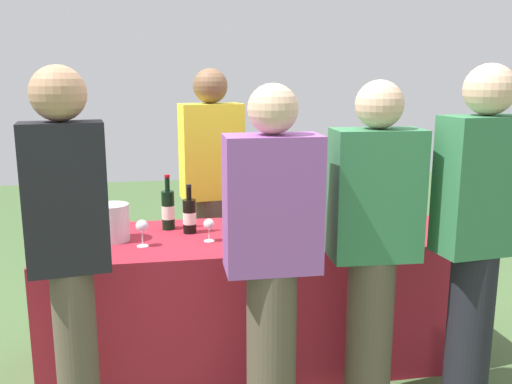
% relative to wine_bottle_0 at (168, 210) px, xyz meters
% --- Properties ---
extents(ground_plane, '(12.00, 12.00, 0.00)m').
position_rel_wine_bottle_0_xyz_m(ground_plane, '(0.50, -0.19, -0.91)').
color(ground_plane, '#476638').
extents(tasting_table, '(2.40, 0.82, 0.79)m').
position_rel_wine_bottle_0_xyz_m(tasting_table, '(0.50, -0.19, -0.51)').
color(tasting_table, maroon).
rests_on(tasting_table, ground_plane).
extents(wine_bottle_0, '(0.08, 0.08, 0.33)m').
position_rel_wine_bottle_0_xyz_m(wine_bottle_0, '(0.00, 0.00, 0.00)').
color(wine_bottle_0, black).
rests_on(wine_bottle_0, tasting_table).
extents(wine_bottle_1, '(0.08, 0.08, 0.29)m').
position_rel_wine_bottle_0_xyz_m(wine_bottle_1, '(0.12, -0.10, -0.02)').
color(wine_bottle_1, black).
rests_on(wine_bottle_1, tasting_table).
extents(wine_bottle_2, '(0.08, 0.08, 0.30)m').
position_rel_wine_bottle_0_xyz_m(wine_bottle_2, '(0.47, 0.02, -0.01)').
color(wine_bottle_2, black).
rests_on(wine_bottle_2, tasting_table).
extents(wine_bottle_3, '(0.07, 0.07, 0.33)m').
position_rel_wine_bottle_0_xyz_m(wine_bottle_3, '(0.89, -0.03, -0.00)').
color(wine_bottle_3, black).
rests_on(wine_bottle_3, tasting_table).
extents(wine_bottle_4, '(0.08, 0.08, 0.32)m').
position_rel_wine_bottle_0_xyz_m(wine_bottle_4, '(0.97, 0.02, -0.00)').
color(wine_bottle_4, black).
rests_on(wine_bottle_4, tasting_table).
extents(wine_bottle_5, '(0.07, 0.07, 0.33)m').
position_rel_wine_bottle_0_xyz_m(wine_bottle_5, '(1.17, -0.10, -0.00)').
color(wine_bottle_5, black).
rests_on(wine_bottle_5, tasting_table).
extents(wine_bottle_6, '(0.07, 0.07, 0.33)m').
position_rel_wine_bottle_0_xyz_m(wine_bottle_6, '(1.34, -0.05, -0.00)').
color(wine_bottle_6, black).
rests_on(wine_bottle_6, tasting_table).
extents(wine_glass_0, '(0.07, 0.07, 0.15)m').
position_rel_wine_bottle_0_xyz_m(wine_glass_0, '(-0.15, -0.33, -0.01)').
color(wine_glass_0, silver).
rests_on(wine_glass_0, tasting_table).
extents(wine_glass_1, '(0.06, 0.06, 0.13)m').
position_rel_wine_bottle_0_xyz_m(wine_glass_1, '(0.22, -0.30, -0.03)').
color(wine_glass_1, silver).
rests_on(wine_glass_1, tasting_table).
extents(wine_glass_2, '(0.07, 0.07, 0.14)m').
position_rel_wine_bottle_0_xyz_m(wine_glass_2, '(0.81, -0.26, -0.02)').
color(wine_glass_2, silver).
rests_on(wine_glass_2, tasting_table).
extents(ice_bucket, '(0.19, 0.19, 0.21)m').
position_rel_wine_bottle_0_xyz_m(ice_bucket, '(-0.31, -0.18, -0.02)').
color(ice_bucket, silver).
rests_on(ice_bucket, tasting_table).
extents(server_pouring, '(0.44, 0.29, 1.74)m').
position_rel_wine_bottle_0_xyz_m(server_pouring, '(0.31, 0.49, 0.04)').
color(server_pouring, brown).
rests_on(server_pouring, ground_plane).
extents(guest_0, '(0.36, 0.23, 1.74)m').
position_rel_wine_bottle_0_xyz_m(guest_0, '(-0.44, -0.86, 0.07)').
color(guest_0, brown).
rests_on(guest_0, ground_plane).
extents(guest_1, '(0.43, 0.24, 1.66)m').
position_rel_wine_bottle_0_xyz_m(guest_1, '(0.45, -0.91, -0.01)').
color(guest_1, brown).
rests_on(guest_1, ground_plane).
extents(guest_2, '(0.43, 0.25, 1.68)m').
position_rel_wine_bottle_0_xyz_m(guest_2, '(0.96, -0.84, -0.00)').
color(guest_2, brown).
rests_on(guest_2, ground_plane).
extents(guest_3, '(0.42, 0.26, 1.75)m').
position_rel_wine_bottle_0_xyz_m(guest_3, '(1.44, -0.96, 0.05)').
color(guest_3, black).
rests_on(guest_3, ground_plane).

